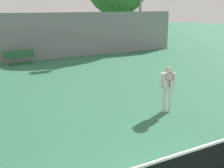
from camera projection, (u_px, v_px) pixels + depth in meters
tennis_player at (167, 87)px, 10.82m from camera, size 0.52×0.50×1.61m
bench_adjacent_court at (19, 56)px, 19.90m from camera, size 1.99×0.40×0.87m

